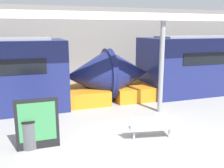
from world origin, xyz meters
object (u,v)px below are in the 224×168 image
Objects in this scene: support_column_near at (161,68)px; trash_bin at (29,133)px; poster_board at (37,124)px; bench_near at (153,126)px.

trash_bin is at bearing -162.31° from support_column_near.
trash_bin is 5.94m from support_column_near.
poster_board is 0.40× the size of support_column_near.
support_column_near is at bearing 17.69° from trash_bin.
support_column_near is (5.22, 1.92, 1.16)m from poster_board.
support_column_near is (5.48, 1.75, 1.49)m from trash_bin.
poster_board is (0.26, -0.18, 0.33)m from trash_bin.
poster_board is at bearing -34.00° from trash_bin.
support_column_near is at bearing 20.23° from poster_board.
bench_near is 3.90m from trash_bin.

